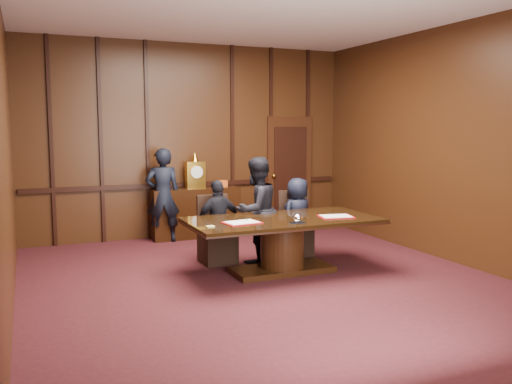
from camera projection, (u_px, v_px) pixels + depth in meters
room at (271, 149)px, 6.86m from camera, size 7.00×7.04×3.50m
sideboard at (196, 211)px, 9.84m from camera, size 1.60×0.45×1.54m
conference_table at (282, 236)px, 7.44m from camera, size 2.62×1.32×0.76m
folder_left at (242, 223)px, 7.04m from camera, size 0.50×0.39×0.02m
folder_right at (336, 216)px, 7.51m from camera, size 0.52×0.42×0.02m
inkstand at (298, 219)px, 6.99m from camera, size 0.20×0.14×0.12m
notepad at (210, 226)px, 6.77m from camera, size 0.10×0.07×0.01m
chair_left at (217, 243)px, 8.02m from camera, size 0.50×0.50×0.99m
chair_right at (296, 236)px, 8.52m from camera, size 0.58×0.58×0.99m
signatory_left at (218, 222)px, 7.91m from camera, size 0.75×0.38×1.24m
signatory_right at (298, 217)px, 8.41m from camera, size 0.69×0.56×1.22m
witness_left at (163, 195)px, 9.41m from camera, size 0.66×0.49×1.64m
witness_right at (256, 210)px, 7.99m from camera, size 0.93×0.84×1.57m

